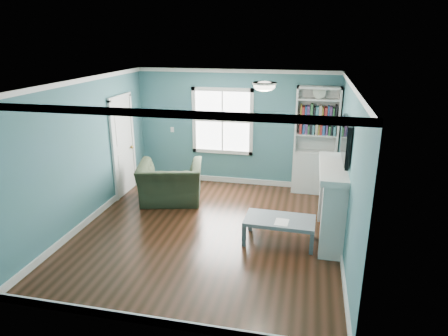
# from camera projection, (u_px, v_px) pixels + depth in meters

# --- Properties ---
(floor) EXTENTS (5.00, 5.00, 0.00)m
(floor) POSITION_uv_depth(u_px,v_px,m) (208.00, 231.00, 7.06)
(floor) COLOR black
(floor) RESTS_ON ground
(room_walls) EXTENTS (5.00, 5.00, 5.00)m
(room_walls) POSITION_uv_depth(u_px,v_px,m) (207.00, 144.00, 6.56)
(room_walls) COLOR #3F7976
(room_walls) RESTS_ON ground
(trim) EXTENTS (4.50, 5.00, 2.60)m
(trim) POSITION_uv_depth(u_px,v_px,m) (208.00, 164.00, 6.67)
(trim) COLOR white
(trim) RESTS_ON ground
(window) EXTENTS (1.40, 0.06, 1.50)m
(window) POSITION_uv_depth(u_px,v_px,m) (222.00, 121.00, 8.97)
(window) COLOR white
(window) RESTS_ON room_walls
(bookshelf) EXTENTS (0.90, 0.35, 2.31)m
(bookshelf) POSITION_uv_depth(u_px,v_px,m) (315.00, 151.00, 8.54)
(bookshelf) COLOR silver
(bookshelf) RESTS_ON ground
(fireplace) EXTENTS (0.44, 1.58, 1.30)m
(fireplace) POSITION_uv_depth(u_px,v_px,m) (332.00, 203.00, 6.62)
(fireplace) COLOR black
(fireplace) RESTS_ON ground
(tv) EXTENTS (0.06, 1.10, 0.65)m
(tv) POSITION_uv_depth(u_px,v_px,m) (346.00, 140.00, 6.25)
(tv) COLOR black
(tv) RESTS_ON fireplace
(door) EXTENTS (0.12, 0.98, 2.17)m
(door) POSITION_uv_depth(u_px,v_px,m) (123.00, 145.00, 8.47)
(door) COLOR silver
(door) RESTS_ON ground
(ceiling_fixture) EXTENTS (0.38, 0.38, 0.15)m
(ceiling_fixture) POSITION_uv_depth(u_px,v_px,m) (264.00, 86.00, 6.16)
(ceiling_fixture) COLOR white
(ceiling_fixture) RESTS_ON room_walls
(light_switch) EXTENTS (0.08, 0.01, 0.12)m
(light_switch) POSITION_uv_depth(u_px,v_px,m) (172.00, 130.00, 9.29)
(light_switch) COLOR white
(light_switch) RESTS_ON room_walls
(recliner) EXTENTS (1.42, 1.09, 1.10)m
(recliner) POSITION_uv_depth(u_px,v_px,m) (170.00, 176.00, 8.15)
(recliner) COLOR black
(recliner) RESTS_ON ground
(coffee_table) EXTENTS (1.16, 0.66, 0.42)m
(coffee_table) POSITION_uv_depth(u_px,v_px,m) (280.00, 222.00, 6.58)
(coffee_table) COLOR #485157
(coffee_table) RESTS_ON ground
(paper_sheet) EXTENTS (0.23, 0.29, 0.00)m
(paper_sheet) POSITION_uv_depth(u_px,v_px,m) (282.00, 222.00, 6.45)
(paper_sheet) COLOR white
(paper_sheet) RESTS_ON coffee_table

